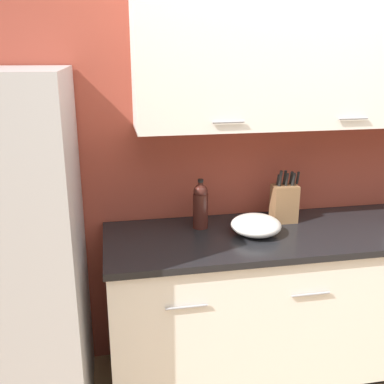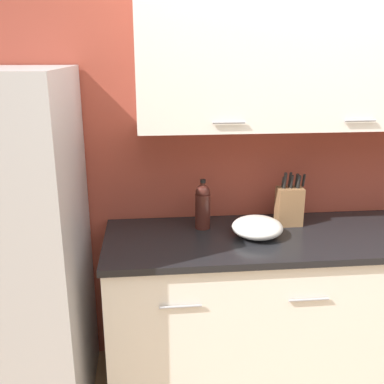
# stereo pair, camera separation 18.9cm
# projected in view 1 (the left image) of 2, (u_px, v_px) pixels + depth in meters

# --- Properties ---
(wall_back) EXTENTS (10.00, 0.39, 2.60)m
(wall_back) POSITION_uv_depth(u_px,v_px,m) (314.00, 112.00, 2.57)
(wall_back) COLOR #993D2D
(wall_back) RESTS_ON ground_plane
(counter_unit) EXTENTS (2.60, 0.64, 0.90)m
(counter_unit) POSITION_uv_depth(u_px,v_px,m) (333.00, 296.00, 2.63)
(counter_unit) COLOR black
(counter_unit) RESTS_ON ground_plane
(knife_block) EXTENTS (0.15, 0.10, 0.31)m
(knife_block) POSITION_uv_depth(u_px,v_px,m) (284.00, 202.00, 2.54)
(knife_block) COLOR olive
(knife_block) RESTS_ON counter_unit
(wine_bottle) EXTENTS (0.08, 0.08, 0.28)m
(wine_bottle) POSITION_uv_depth(u_px,v_px,m) (200.00, 205.00, 2.44)
(wine_bottle) COLOR #3D1914
(wine_bottle) RESTS_ON counter_unit
(mixing_bowl) EXTENTS (0.27, 0.27, 0.10)m
(mixing_bowl) POSITION_uv_depth(u_px,v_px,m) (256.00, 225.00, 2.38)
(mixing_bowl) COLOR white
(mixing_bowl) RESTS_ON counter_unit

